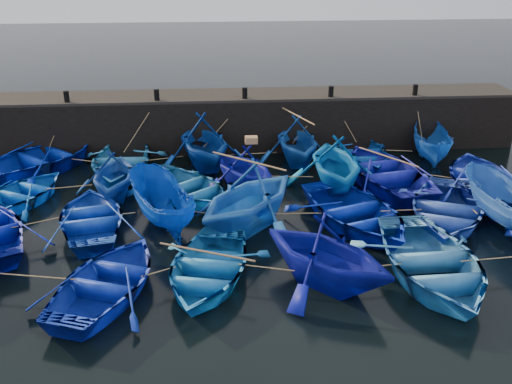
{
  "coord_description": "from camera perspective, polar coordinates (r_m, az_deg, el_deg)",
  "views": [
    {
      "loc": [
        -1.55,
        -16.07,
        9.11
      ],
      "look_at": [
        0.0,
        3.2,
        0.7
      ],
      "focal_mm": 40.0,
      "sensor_mm": 36.0,
      "label": 1
    }
  ],
  "objects": [
    {
      "name": "boat_22",
      "position": [
        16.78,
        -4.93,
        -7.52
      ],
      "size": [
        4.36,
        5.33,
        0.97
      ],
      "primitive_type": "imported",
      "rotation": [
        0.0,
        0.0,
        -0.24
      ],
      "color": "blue",
      "rests_on": "ground"
    },
    {
      "name": "quay_top",
      "position": [
        27.41,
        -1.24,
        9.68
      ],
      "size": [
        26.0,
        2.5,
        0.12
      ],
      "primitive_type": "cube",
      "color": "black",
      "rests_on": "quay_wall"
    },
    {
      "name": "boat_17",
      "position": [
        20.16,
        9.93,
        -1.96
      ],
      "size": [
        5.41,
        6.36,
        1.12
      ],
      "primitive_type": "imported",
      "rotation": [
        0.0,
        0.0,
        0.34
      ],
      "color": "#021B91",
      "rests_on": "ground"
    },
    {
      "name": "bollard_1",
      "position": [
        26.53,
        -9.91,
        9.56
      ],
      "size": [
        0.24,
        0.24,
        0.5
      ],
      "primitive_type": "cylinder",
      "color": "black",
      "rests_on": "quay_top"
    },
    {
      "name": "boat_12",
      "position": [
        24.42,
        21.74,
        1.27
      ],
      "size": [
        4.84,
        6.04,
        1.12
      ],
      "primitive_type": "imported",
      "rotation": [
        0.0,
        0.0,
        2.94
      ],
      "color": "#182EB1",
      "rests_on": "ground"
    },
    {
      "name": "ground",
      "position": [
        18.54,
        0.8,
        -5.93
      ],
      "size": [
        120.0,
        120.0,
        0.0
      ],
      "primitive_type": "plane",
      "color": "black",
      "rests_on": "ground"
    },
    {
      "name": "boat_23",
      "position": [
        16.33,
        7.09,
        -5.99
      ],
      "size": [
        5.6,
        5.61,
        2.24
      ],
      "primitive_type": "imported",
      "rotation": [
        0.0,
        0.0,
        0.78
      ],
      "color": "#050B84",
      "rests_on": "ground"
    },
    {
      "name": "boat_10",
      "position": [
        22.93,
        8.01,
        3.05
      ],
      "size": [
        3.96,
        4.57,
        2.36
      ],
      "primitive_type": "imported",
      "rotation": [
        0.0,
        0.0,
        3.12
      ],
      "color": "blue",
      "rests_on": "ground"
    },
    {
      "name": "boat_6",
      "position": [
        23.45,
        -22.37,
        -0.06
      ],
      "size": [
        4.65,
        5.11,
        0.87
      ],
      "primitive_type": "imported",
      "rotation": [
        0.0,
        0.0,
        2.64
      ],
      "color": "blue",
      "rests_on": "ground"
    },
    {
      "name": "boat_3",
      "position": [
        25.57,
        4.09,
        5.19
      ],
      "size": [
        3.77,
        4.32,
        2.19
      ],
      "primitive_type": "imported",
      "rotation": [
        0.0,
        0.0,
        0.04
      ],
      "color": "#0E4499",
      "rests_on": "ground"
    },
    {
      "name": "bollard_0",
      "position": [
        27.19,
        -18.43,
        9.05
      ],
      "size": [
        0.24,
        0.24,
        0.5
      ],
      "primitive_type": "cylinder",
      "color": "black",
      "rests_on": "quay_top"
    },
    {
      "name": "boat_19",
      "position": [
        21.45,
        23.55,
        -1.21
      ],
      "size": [
        2.3,
        4.61,
        1.71
      ],
      "primitive_type": "imported",
      "rotation": [
        0.0,
        0.0,
        3.29
      ],
      "color": "#2053A7",
      "rests_on": "ground"
    },
    {
      "name": "bollard_2",
      "position": [
        26.46,
        -1.13,
        9.87
      ],
      "size": [
        0.24,
        0.24,
        0.5
      ],
      "primitive_type": "cylinder",
      "color": "black",
      "rests_on": "quay_top"
    },
    {
      "name": "boat_9",
      "position": [
        22.72,
        -1.22,
        2.55
      ],
      "size": [
        4.71,
        4.88,
        1.97
      ],
      "primitive_type": "imported",
      "rotation": [
        0.0,
        0.0,
        3.69
      ],
      "color": "#091190",
      "rests_on": "ground"
    },
    {
      "name": "boat_24",
      "position": [
        17.58,
        17.14,
        -6.67
      ],
      "size": [
        4.16,
        5.71,
        1.16
      ],
      "primitive_type": "imported",
      "rotation": [
        0.0,
        0.0,
        0.03
      ],
      "color": "blue",
      "rests_on": "ground"
    },
    {
      "name": "boat_7",
      "position": [
        22.67,
        -13.97,
        1.82
      ],
      "size": [
        3.28,
        3.8,
        2.0
      ],
      "primitive_type": "imported",
      "rotation": [
        0.0,
        0.0,
        3.14
      ],
      "color": "navy",
      "rests_on": "ground"
    },
    {
      "name": "mooring_ropes",
      "position": [
        22.5,
        -0.47,
        2.04
      ],
      "size": [
        17.73,
        11.72,
        2.1
      ],
      "color": "tan",
      "rests_on": "ground"
    },
    {
      "name": "boat_21",
      "position": [
        16.66,
        -14.52,
        -8.53
      ],
      "size": [
        4.77,
        5.55,
        0.97
      ],
      "primitive_type": "imported",
      "rotation": [
        0.0,
        0.0,
        2.78
      ],
      "color": "#0A2294",
      "rests_on": "ground"
    },
    {
      "name": "boat_1",
      "position": [
        25.18,
        -13.44,
        2.96
      ],
      "size": [
        3.86,
        5.33,
        1.09
      ],
      "primitive_type": "imported",
      "rotation": [
        0.0,
        0.0,
        -0.02
      ],
      "color": "blue",
      "rests_on": "ground"
    },
    {
      "name": "boat_16",
      "position": [
        19.39,
        -0.77,
        -0.42
      ],
      "size": [
        6.2,
        6.25,
        2.49
      ],
      "primitive_type": "imported",
      "rotation": [
        0.0,
        0.0,
        -0.73
      ],
      "color": "blue",
      "rests_on": "ground"
    },
    {
      "name": "boat_5",
      "position": [
        26.96,
        17.23,
        4.49
      ],
      "size": [
        2.48,
        4.41,
        1.61
      ],
      "primitive_type": "imported",
      "rotation": [
        0.0,
        0.0,
        -0.23
      ],
      "color": "#134CA7",
      "rests_on": "ground"
    },
    {
      "name": "boat_14",
      "position": [
        20.46,
        -16.06,
        -2.44
      ],
      "size": [
        4.11,
        5.13,
        0.95
      ],
      "primitive_type": "imported",
      "rotation": [
        0.0,
        0.0,
        3.34
      ],
      "color": "#0F38B7",
      "rests_on": "ground"
    },
    {
      "name": "boat_0",
      "position": [
        26.56,
        -20.65,
        3.24
      ],
      "size": [
        6.8,
        6.84,
        1.17
      ],
      "primitive_type": "imported",
      "rotation": [
        0.0,
        0.0,
        2.38
      ],
      "color": "#001B95",
      "rests_on": "ground"
    },
    {
      "name": "quay_wall",
      "position": [
        27.75,
        -1.22,
        7.05
      ],
      "size": [
        26.0,
        2.5,
        2.5
      ],
      "primitive_type": "cube",
      "color": "black",
      "rests_on": "ground"
    },
    {
      "name": "boat_15",
      "position": [
        20.04,
        -9.5,
        -1.18
      ],
      "size": [
        3.2,
        4.69,
        1.7
      ],
      "primitive_type": "imported",
      "rotation": [
        0.0,
        0.0,
        3.53
      ],
      "color": "#0034A5",
      "rests_on": "ground"
    },
    {
      "name": "boat_11",
      "position": [
        23.9,
        12.89,
        2.04
      ],
      "size": [
        5.16,
        6.47,
        1.2
      ],
      "primitive_type": "imported",
      "rotation": [
        0.0,
        0.0,
        3.33
      ],
      "color": "#0E158E",
      "rests_on": "ground"
    },
    {
      "name": "bollard_3",
      "position": [
        26.99,
        7.51,
        9.95
      ],
      "size": [
        0.24,
        0.24,
        0.5
      ],
      "primitive_type": "cylinder",
      "color": "black",
      "rests_on": "quay_top"
    },
    {
      "name": "boat_8",
      "position": [
        22.19,
        -6.97,
        0.5
      ],
      "size": [
        5.76,
        5.94,
        1.01
      ],
      "primitive_type": "imported",
      "rotation": [
        0.0,
        0.0,
        0.69
      ],
      "color": "#1963A4",
      "rests_on": "ground"
    },
    {
      "name": "wooden_crate",
      "position": [
        22.36,
        -0.47,
        5.24
      ],
      "size": [
        0.48,
        0.38,
        0.26
      ],
      "primitive_type": "cube",
      "color": "#966A41",
      "rests_on": "boat_9"
    },
    {
      "name": "loose_oars",
      "position": [
        20.88,
        3.75,
        2.8
      ],
      "size": [
        9.58,
        11.68,
        1.58
      ],
      "color": "#99724C",
      "rests_on": "ground"
    },
    {
      "name": "boat_4",
      "position": [
        26.32,
        10.62,
        3.92
      ],
      "size": [
        3.31,
        4.55,
        0.93
      ],
      "primitive_type": "imported",
      "rotation": [
        0.0,
        0.0,
        0.03
      ],
      "color": "navy",
      "rests_on": "ground"
    },
    {
      "name": "bollard_4",
      "position": [
        28.09,
        15.64,
        9.82
      ],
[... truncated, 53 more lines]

